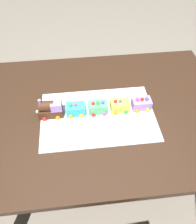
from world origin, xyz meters
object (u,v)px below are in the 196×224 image
at_px(dining_table, 103,122).
at_px(cake_car_hopper_mint_green, 98,107).
at_px(cake_car_caboose_turquoise, 76,109).
at_px(cake_car_flatbed_lemon, 120,105).
at_px(cake_car_gondola_lavender, 141,104).
at_px(cake_locomotive, 51,109).

bearing_deg(dining_table, cake_car_hopper_mint_green, -159.14).
bearing_deg(cake_car_caboose_turquoise, dining_table, 4.45).
height_order(cake_car_caboose_turquoise, cake_car_hopper_mint_green, same).
bearing_deg(dining_table, cake_car_flatbed_lemon, -7.57).
relative_size(cake_car_hopper_mint_green, cake_car_flatbed_lemon, 1.00).
bearing_deg(cake_car_caboose_turquoise, cake_car_gondola_lavender, 0.00).
xyz_separation_m(cake_locomotive, cake_car_gondola_lavender, (0.48, -0.00, -0.02)).
distance_m(cake_car_caboose_turquoise, cake_car_gondola_lavender, 0.35).
height_order(cake_locomotive, cake_car_caboose_turquoise, cake_locomotive).
bearing_deg(cake_car_flatbed_lemon, cake_car_hopper_mint_green, 180.00).
xyz_separation_m(cake_car_hopper_mint_green, cake_car_gondola_lavender, (0.24, 0.00, 0.00)).
height_order(cake_car_flatbed_lemon, cake_car_gondola_lavender, same).
height_order(cake_locomotive, cake_car_flatbed_lemon, cake_locomotive).
bearing_deg(cake_car_flatbed_lemon, cake_locomotive, 180.00).
xyz_separation_m(cake_car_hopper_mint_green, cake_car_flatbed_lemon, (0.12, 0.00, -0.00)).
distance_m(cake_locomotive, cake_car_flatbed_lemon, 0.36).
height_order(dining_table, cake_car_flatbed_lemon, cake_car_flatbed_lemon).
bearing_deg(cake_car_hopper_mint_green, cake_car_gondola_lavender, 0.00).
relative_size(cake_car_flatbed_lemon, cake_car_gondola_lavender, 1.00).
bearing_deg(cake_locomotive, cake_car_gondola_lavender, -0.00).
xyz_separation_m(dining_table, cake_locomotive, (-0.28, -0.01, 0.16)).
bearing_deg(cake_car_gondola_lavender, cake_car_hopper_mint_green, 180.00).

